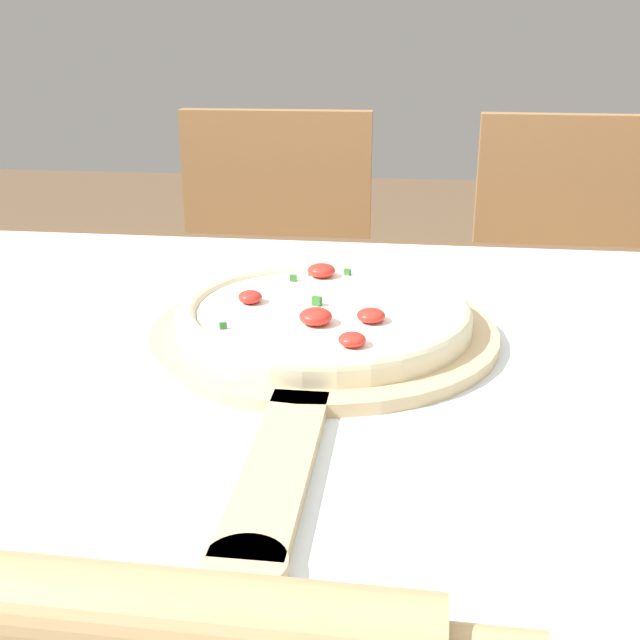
# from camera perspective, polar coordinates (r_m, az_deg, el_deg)

# --- Properties ---
(dining_table) EXTENTS (1.24, 0.92, 0.77)m
(dining_table) POSITION_cam_1_polar(r_m,az_deg,el_deg) (0.78, 3.70, -11.37)
(dining_table) COLOR brown
(dining_table) RESTS_ON ground_plane
(towel_cloth) EXTENTS (1.16, 0.84, 0.00)m
(towel_cloth) POSITION_cam_1_polar(r_m,az_deg,el_deg) (0.73, 3.91, -3.43)
(towel_cloth) COLOR silver
(towel_cloth) RESTS_ON dining_table
(pizza_peel) EXTENTS (0.34, 0.56, 0.01)m
(pizza_peel) POSITION_cam_1_polar(r_m,az_deg,el_deg) (0.76, 0.03, -1.60)
(pizza_peel) COLOR #D6B784
(pizza_peel) RESTS_ON towel_cloth
(pizza) EXTENTS (0.29, 0.29, 0.03)m
(pizza) POSITION_cam_1_polar(r_m,az_deg,el_deg) (0.78, 0.28, 0.43)
(pizza) COLOR beige
(pizza) RESTS_ON pizza_peel
(rolling_pin) EXTENTS (0.44, 0.06, 0.05)m
(rolling_pin) POSITION_cam_1_polar(r_m,az_deg,el_deg) (0.43, -16.63, -19.30)
(rolling_pin) COLOR tan
(rolling_pin) RESTS_ON towel_cloth
(chair_left) EXTENTS (0.41, 0.41, 0.90)m
(chair_left) POSITION_cam_1_polar(r_m,az_deg,el_deg) (1.62, -3.39, 0.92)
(chair_left) COLOR #A37547
(chair_left) RESTS_ON ground_plane
(chair_right) EXTENTS (0.40, 0.40, 0.90)m
(chair_right) POSITION_cam_1_polar(r_m,az_deg,el_deg) (1.62, 17.38, -0.01)
(chair_right) COLOR #A37547
(chair_right) RESTS_ON ground_plane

